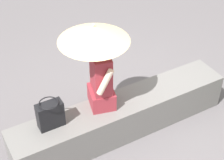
{
  "coord_description": "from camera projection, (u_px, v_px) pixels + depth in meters",
  "views": [
    {
      "loc": [
        1.72,
        2.79,
        3.37
      ],
      "look_at": [
        0.12,
        -0.05,
        0.83
      ],
      "focal_mm": 57.66,
      "sensor_mm": 36.0,
      "label": 1
    }
  ],
  "objects": [
    {
      "name": "person_seated",
      "position": [
        101.0,
        78.0,
        4.1
      ],
      "size": [
        0.36,
        0.51,
        0.9
      ],
      "color": "#992D38",
      "rests_on": "stone_bench"
    },
    {
      "name": "handbag_black",
      "position": [
        50.0,
        115.0,
        3.94
      ],
      "size": [
        0.29,
        0.22,
        0.34
      ],
      "color": "black",
      "rests_on": "stone_bench"
    },
    {
      "name": "ground_plane",
      "position": [
        122.0,
        130.0,
        4.66
      ],
      "size": [
        14.0,
        14.0,
        0.0
      ],
      "primitive_type": "plane",
      "color": "#605B5E"
    },
    {
      "name": "parasol",
      "position": [
        94.0,
        34.0,
        3.8
      ],
      "size": [
        0.79,
        0.79,
        1.06
      ],
      "color": "#B7B7BC",
      "rests_on": "stone_bench"
    },
    {
      "name": "stone_bench",
      "position": [
        122.0,
        116.0,
        4.51
      ],
      "size": [
        2.84,
        0.49,
        0.48
      ],
      "primitive_type": "cube",
      "color": "slate",
      "rests_on": "ground"
    }
  ]
}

